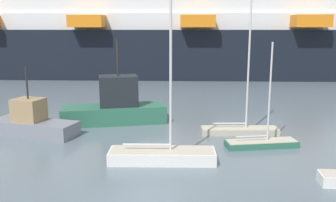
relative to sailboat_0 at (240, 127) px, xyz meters
name	(u,v)px	position (x,y,z in m)	size (l,w,h in m)	color
ground_plane	(144,201)	(-5.64, -11.24, -0.50)	(600.00, 600.00, 0.00)	slate
sailboat_0	(240,127)	(0.00, 0.00, 0.00)	(5.80, 1.80, 10.55)	#BCB29E
sailboat_1	(262,142)	(1.10, -2.94, -0.17)	(4.99, 2.29, 6.94)	#2D6B51
sailboat_2	(162,154)	(-5.25, -6.23, 0.02)	(6.38, 2.18, 10.56)	white
fishing_boat_0	(115,106)	(-10.02, 2.60, 0.87)	(8.96, 4.98, 6.92)	#2D6B51
fishing_boat_1	(33,123)	(-15.39, -1.36, 0.40)	(6.97, 3.75, 5.02)	gray
cruise_ship	(241,33)	(4.03, 36.77, 6.35)	(136.77, 25.68, 21.64)	black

